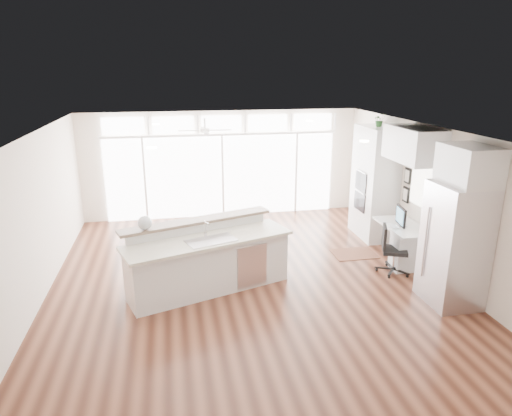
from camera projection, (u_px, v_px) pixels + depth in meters
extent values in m
cube|color=#3E1E13|center=(249.00, 281.00, 8.31)|extent=(7.00, 8.00, 0.02)
cube|color=white|center=(249.00, 132.00, 7.51)|extent=(7.00, 8.00, 0.02)
cube|color=silver|center=(222.00, 164.00, 11.66)|extent=(7.00, 0.04, 2.70)
cube|color=silver|center=(325.00, 339.00, 4.15)|extent=(7.00, 0.04, 2.70)
cube|color=silver|center=(33.00, 222.00, 7.28)|extent=(0.04, 8.00, 2.70)
cube|color=silver|center=(433.00, 200.00, 8.53)|extent=(0.04, 8.00, 2.70)
cube|color=white|center=(223.00, 176.00, 11.69)|extent=(5.80, 0.06, 2.08)
cube|color=white|center=(221.00, 124.00, 11.30)|extent=(5.90, 0.06, 0.40)
cube|color=silver|center=(424.00, 186.00, 8.74)|extent=(0.04, 0.85, 0.85)
cube|color=white|center=(205.00, 126.00, 10.11)|extent=(1.16, 1.16, 0.32)
cube|color=beige|center=(247.00, 132.00, 7.70)|extent=(3.40, 3.00, 0.02)
cube|color=silver|center=(375.00, 183.00, 10.19)|extent=(0.64, 1.20, 2.50)
cube|color=silver|center=(402.00, 244.00, 9.03)|extent=(0.72, 1.30, 0.76)
cube|color=silver|center=(414.00, 145.00, 8.46)|extent=(0.64, 1.30, 0.64)
cube|color=silver|center=(455.00, 245.00, 7.30)|extent=(0.76, 0.90, 2.00)
cube|color=silver|center=(469.00, 165.00, 6.92)|extent=(0.64, 0.90, 0.60)
cube|color=black|center=(407.00, 185.00, 9.37)|extent=(0.06, 0.22, 0.80)
cube|color=silver|center=(209.00, 259.00, 7.83)|extent=(3.10, 1.97, 1.15)
cube|color=#3B1C13|center=(354.00, 254.00, 9.49)|extent=(0.89, 0.64, 0.01)
cube|color=black|center=(395.00, 250.00, 8.51)|extent=(0.60, 0.58, 0.91)
sphere|color=silver|center=(145.00, 223.00, 7.51)|extent=(0.30, 0.30, 0.24)
cube|color=black|center=(401.00, 216.00, 8.85)|extent=(0.16, 0.49, 0.40)
cube|color=silver|center=(392.00, 226.00, 8.87)|extent=(0.13, 0.31, 0.02)
imported|color=#2B6129|center=(379.00, 121.00, 9.79)|extent=(0.27, 0.30, 0.22)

